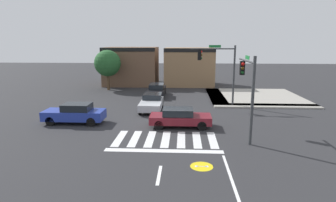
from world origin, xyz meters
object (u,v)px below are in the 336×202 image
traffic_signal_southeast (247,81)px  car_blue (75,113)px  car_silver (152,102)px  roadside_tree (108,63)px  car_black (157,90)px  car_maroon (180,117)px  traffic_signal_northeast (219,64)px

traffic_signal_southeast → car_blue: size_ratio=1.17×
car_silver → car_blue: bearing=-49.8°
car_silver → roadside_tree: bearing=-147.8°
car_black → car_maroon: bearing=13.2°
car_black → car_silver: bearing=1.3°
car_silver → car_maroon: car_silver is taller
car_blue → car_black: (5.20, 11.22, -0.03)m
car_maroon → car_black: 12.04m
traffic_signal_northeast → car_black: 8.47m
traffic_signal_northeast → traffic_signal_southeast: bearing=94.8°
traffic_signal_northeast → car_silver: bearing=18.5°
car_black → roadside_tree: (-6.60, 4.01, 2.64)m
car_silver → roadside_tree: (-6.75, 10.72, 2.67)m
car_silver → car_maroon: size_ratio=0.97×
traffic_signal_southeast → traffic_signal_northeast: 8.97m
car_blue → roadside_tree: (-1.40, 15.24, 2.61)m
car_silver → car_black: size_ratio=0.92×
car_blue → car_maroon: size_ratio=1.02×
traffic_signal_northeast → car_silver: 7.24m
traffic_signal_southeast → car_maroon: bearing=66.4°
car_silver → car_black: car_black is taller
traffic_signal_southeast → car_silver: (-6.88, 6.88, -2.94)m
traffic_signal_northeast → car_maroon: bearing=63.5°
traffic_signal_southeast → car_blue: (-12.23, 2.37, -2.89)m
traffic_signal_northeast → car_blue: bearing=29.8°
car_silver → car_blue: size_ratio=0.95×
traffic_signal_southeast → car_black: bearing=27.3°
traffic_signal_southeast → car_black: (-7.03, 13.59, -2.92)m
traffic_signal_southeast → car_black: traffic_signal_southeast is taller
traffic_signal_northeast → roadside_tree: bearing=-34.0°
car_silver → car_blue: 7.00m
car_silver → car_black: 6.70m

